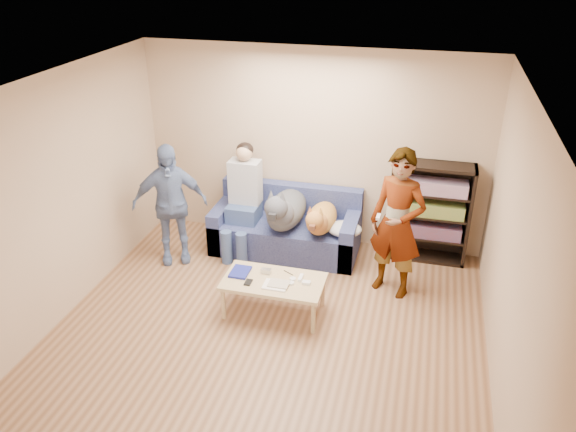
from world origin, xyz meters
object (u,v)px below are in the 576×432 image
(sofa, at_px, (287,230))
(person_seated, at_px, (243,195))
(camera_silver, at_px, (266,271))
(person_standing_left, at_px, (170,204))
(bookshelf, at_px, (429,210))
(notebook_blue, at_px, (240,272))
(person_standing_right, at_px, (397,224))
(dog_tan, at_px, (321,219))
(coffee_table, at_px, (274,284))
(dog_gray, at_px, (285,210))

(sofa, xyz_separation_m, person_seated, (-0.55, -0.13, 0.49))
(camera_silver, xyz_separation_m, sofa, (-0.10, 1.30, -0.16))
(sofa, bearing_deg, person_standing_left, -154.69)
(camera_silver, height_order, sofa, sofa)
(sofa, bearing_deg, bookshelf, 7.40)
(bookshelf, bearing_deg, notebook_blue, -140.95)
(person_standing_right, distance_m, person_seated, 2.07)
(sofa, height_order, dog_tan, dog_tan)
(camera_silver, height_order, dog_tan, dog_tan)
(person_seated, distance_m, bookshelf, 2.38)
(camera_silver, height_order, coffee_table, camera_silver)
(notebook_blue, bearing_deg, camera_silver, 14.04)
(camera_silver, distance_m, dog_gray, 1.13)
(camera_silver, bearing_deg, person_seated, 118.98)
(camera_silver, bearing_deg, sofa, 94.54)
(camera_silver, height_order, dog_gray, dog_gray)
(person_seated, distance_m, dog_gray, 0.59)
(dog_tan, relative_size, bookshelf, 0.88)
(dog_tan, height_order, coffee_table, dog_tan)
(bookshelf, bearing_deg, sofa, -172.60)
(notebook_blue, distance_m, person_seated, 1.34)
(person_standing_right, xyz_separation_m, sofa, (-1.45, 0.65, -0.60))
(notebook_blue, bearing_deg, coffee_table, -7.13)
(person_standing_right, relative_size, coffee_table, 1.60)
(person_standing_right, relative_size, camera_silver, 15.99)
(dog_tan, bearing_deg, sofa, 156.19)
(person_seated, xyz_separation_m, bookshelf, (2.35, 0.36, -0.09))
(dog_gray, height_order, dog_tan, dog_gray)
(dog_gray, xyz_separation_m, coffee_table, (0.20, -1.23, -0.29))
(person_standing_left, xyz_separation_m, sofa, (1.34, 0.63, -0.51))
(sofa, bearing_deg, dog_tan, -23.81)
(dog_gray, distance_m, dog_tan, 0.47)
(sofa, relative_size, coffee_table, 1.73)
(camera_silver, distance_m, bookshelf, 2.30)
(person_standing_left, relative_size, camera_silver, 14.29)
(bookshelf, bearing_deg, coffee_table, -133.63)
(person_standing_right, xyz_separation_m, person_standing_left, (-2.79, 0.02, -0.09))
(person_standing_left, distance_m, camera_silver, 1.62)
(person_standing_right, bearing_deg, sofa, 177.32)
(person_standing_right, height_order, bookshelf, person_standing_right)
(sofa, relative_size, dog_gray, 1.49)
(person_standing_right, height_order, person_standing_left, person_standing_right)
(notebook_blue, height_order, sofa, sofa)
(sofa, distance_m, bookshelf, 1.86)
(notebook_blue, distance_m, coffee_table, 0.41)
(camera_silver, distance_m, dog_tan, 1.16)
(person_seated, bearing_deg, notebook_blue, -73.43)
(dog_gray, relative_size, bookshelf, 0.98)
(dog_gray, bearing_deg, person_seated, 173.39)
(coffee_table, bearing_deg, sofa, 98.94)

